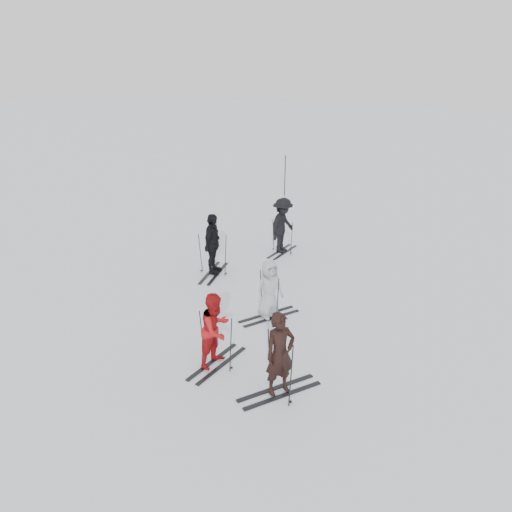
# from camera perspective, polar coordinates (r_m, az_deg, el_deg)

# --- Properties ---
(ground) EXTENTS (120.00, 120.00, 0.00)m
(ground) POSITION_cam_1_polar(r_m,az_deg,el_deg) (13.43, -1.93, -5.39)
(ground) COLOR silver
(ground) RESTS_ON ground
(skier_near_dark) EXTENTS (0.69, 0.75, 1.72)m
(skier_near_dark) POSITION_cam_1_polar(r_m,az_deg,el_deg) (9.70, 2.76, -11.25)
(skier_near_dark) COLOR black
(skier_near_dark) RESTS_ON ground
(skier_red) EXTENTS (0.71, 0.87, 1.64)m
(skier_red) POSITION_cam_1_polar(r_m,az_deg,el_deg) (10.57, -4.61, -8.51)
(skier_red) COLOR #AC1315
(skier_red) RESTS_ON ground
(skier_grey) EXTENTS (0.80, 0.88, 1.51)m
(skier_grey) POSITION_cam_1_polar(r_m,az_deg,el_deg) (12.41, 1.53, -3.90)
(skier_grey) COLOR #A2A7AB
(skier_grey) RESTS_ON ground
(skier_uphill_left) EXTENTS (0.67, 1.16, 1.86)m
(skier_uphill_left) POSITION_cam_1_polar(r_m,az_deg,el_deg) (14.89, -4.99, 1.26)
(skier_uphill_left) COLOR black
(skier_uphill_left) RESTS_ON ground
(skier_uphill_far) EXTENTS (0.79, 1.25, 1.85)m
(skier_uphill_far) POSITION_cam_1_polar(r_m,az_deg,el_deg) (16.53, 3.06, 3.43)
(skier_uphill_far) COLOR black
(skier_uphill_far) RESTS_ON ground
(skis_near_dark) EXTENTS (2.01, 1.80, 1.31)m
(skis_near_dark) POSITION_cam_1_polar(r_m,az_deg,el_deg) (9.81, 2.73, -12.26)
(skis_near_dark) COLOR black
(skis_near_dark) RESTS_ON ground
(skis_red) EXTENTS (1.81, 1.11, 1.25)m
(skis_red) POSITION_cam_1_polar(r_m,az_deg,el_deg) (10.67, -4.58, -9.42)
(skis_red) COLOR black
(skis_red) RESTS_ON ground
(skis_grey) EXTENTS (1.90, 1.64, 1.22)m
(skis_grey) POSITION_cam_1_polar(r_m,az_deg,el_deg) (12.48, 1.52, -4.48)
(skis_grey) COLOR black
(skis_grey) RESTS_ON ground
(skis_uphill_left) EXTENTS (1.94, 1.29, 1.30)m
(skis_uphill_left) POSITION_cam_1_polar(r_m,az_deg,el_deg) (14.99, -4.95, 0.26)
(skis_uphill_left) COLOR black
(skis_uphill_left) RESTS_ON ground
(skis_uphill_far) EXTENTS (1.63, 0.97, 1.14)m
(skis_uphill_far) POSITION_cam_1_polar(r_m,az_deg,el_deg) (16.65, 3.03, 2.28)
(skis_uphill_far) COLOR black
(skis_uphill_far) RESTS_ON ground
(piste_marker) EXTENTS (0.05, 0.05, 1.89)m
(piste_marker) POSITION_cam_1_polar(r_m,az_deg,el_deg) (23.63, 3.33, 9.15)
(piste_marker) COLOR black
(piste_marker) RESTS_ON ground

